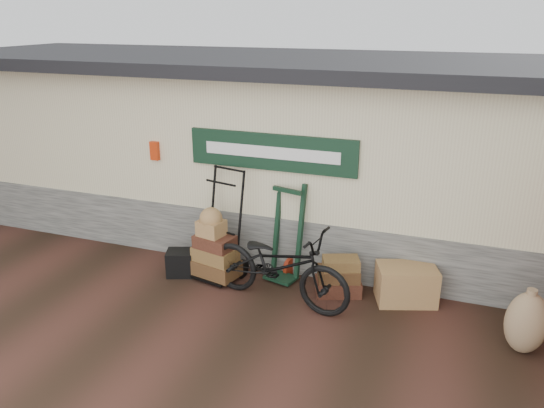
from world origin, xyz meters
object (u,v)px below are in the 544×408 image
at_px(green_barrow, 287,232).
at_px(bicycle, 278,261).
at_px(porter_trolley, 222,223).
at_px(wicker_hamper, 406,284).
at_px(black_trunk, 180,263).
at_px(suitcase_stack, 338,276).

relative_size(green_barrow, bicycle, 0.69).
bearing_deg(bicycle, porter_trolley, 74.44).
relative_size(porter_trolley, green_barrow, 1.14).
distance_m(porter_trolley, green_barrow, 1.00).
bearing_deg(wicker_hamper, black_trunk, -173.59).
height_order(porter_trolley, bicycle, porter_trolley).
distance_m(porter_trolley, black_trunk, 0.95).
xyz_separation_m(green_barrow, black_trunk, (-1.59, -0.50, -0.56)).
bearing_deg(green_barrow, suitcase_stack, -0.72).
bearing_deg(porter_trolley, suitcase_stack, 13.23).
bearing_deg(wicker_hamper, bicycle, -159.50).
distance_m(green_barrow, bicycle, 0.77).
distance_m(suitcase_stack, wicker_hamper, 0.96).
height_order(porter_trolley, green_barrow, porter_trolley).
height_order(porter_trolley, wicker_hamper, porter_trolley).
height_order(wicker_hamper, bicycle, bicycle).
distance_m(green_barrow, suitcase_stack, 1.02).
xyz_separation_m(wicker_hamper, bicycle, (-1.71, -0.64, 0.37)).
bearing_deg(porter_trolley, wicker_hamper, 15.49).
bearing_deg(suitcase_stack, bicycle, -145.48).
height_order(green_barrow, bicycle, green_barrow).
relative_size(black_trunk, bicycle, 0.18).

